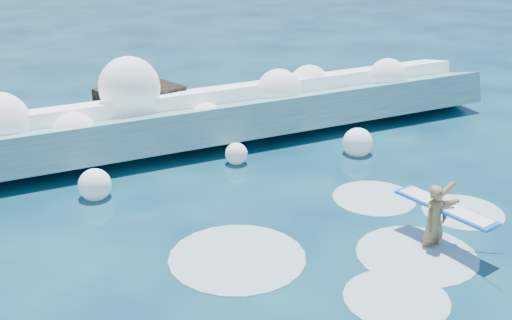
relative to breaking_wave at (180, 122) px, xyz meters
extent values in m
plane|color=#07233B|center=(-1.41, -6.91, -0.60)|extent=(200.00, 200.00, 0.00)
cube|color=teal|center=(0.00, -0.16, -0.10)|extent=(19.94, 3.04, 1.66)
cube|color=white|center=(0.00, 0.64, 0.40)|extent=(19.94, 1.41, 0.78)
cube|color=black|center=(-3.41, 0.37, -0.21)|extent=(2.54, 2.44, 1.12)
cube|color=black|center=(-0.71, 1.57, -0.05)|extent=(2.70, 2.42, 1.56)
imported|color=olive|center=(2.58, -8.09, -0.06)|extent=(0.65, 0.47, 1.64)
cube|color=blue|center=(2.86, -8.04, 0.22)|extent=(0.96, 2.30, 0.06)
cube|color=white|center=(2.86, -8.04, 0.24)|extent=(0.83, 2.10, 0.06)
cylinder|color=black|center=(2.76, -9.29, -0.15)|extent=(0.01, 0.91, 0.43)
sphere|color=white|center=(-3.07, -0.34, 0.21)|extent=(1.20, 1.20, 1.20)
sphere|color=white|center=(-1.26, 0.61, 1.05)|extent=(1.76, 1.76, 1.76)
sphere|color=white|center=(0.66, -0.49, 0.10)|extent=(1.04, 1.04, 1.04)
sphere|color=white|center=(3.24, 0.01, 0.52)|extent=(1.39, 1.39, 1.39)
sphere|color=white|center=(4.68, 0.61, 0.36)|extent=(1.37, 1.37, 1.37)
sphere|color=white|center=(7.07, -0.35, 0.63)|extent=(1.20, 1.20, 1.20)
sphere|color=white|center=(-3.11, -2.69, -0.29)|extent=(0.79, 0.79, 0.79)
sphere|color=white|center=(0.79, -2.23, -0.33)|extent=(0.61, 0.61, 0.61)
sphere|color=white|center=(4.15, -3.03, -0.29)|extent=(0.84, 0.84, 0.84)
ellipsoid|color=silver|center=(2.09, -8.20, -0.60)|extent=(2.46, 2.46, 0.12)
ellipsoid|color=silver|center=(0.79, -9.26, -0.60)|extent=(1.94, 1.94, 0.10)
ellipsoid|color=silver|center=(4.27, -7.15, -0.60)|extent=(1.87, 1.87, 0.09)
ellipsoid|color=silver|center=(-1.21, -6.74, -0.60)|extent=(2.79, 2.79, 0.14)
ellipsoid|color=silver|center=(2.88, -5.65, -0.60)|extent=(2.02, 2.02, 0.10)
camera|label=1|loc=(-5.68, -16.90, 6.03)|focal=45.00mm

